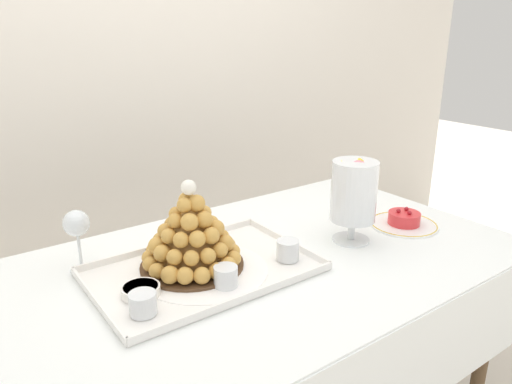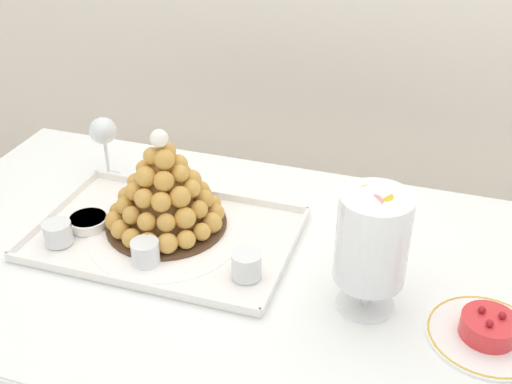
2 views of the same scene
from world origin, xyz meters
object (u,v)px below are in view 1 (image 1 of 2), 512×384
at_px(macaron_goblet, 354,193).
at_px(fruit_tart_plate, 404,221).
at_px(wine_glass, 77,226).
at_px(dessert_cup_centre, 288,251).
at_px(creme_brulee_ramekin, 141,290).
at_px(dessert_cup_left, 143,304).
at_px(croquembouche, 191,235).
at_px(serving_tray, 204,271).
at_px(dessert_cup_mid_left, 226,277).

bearing_deg(macaron_goblet, fruit_tart_plate, -4.76).
bearing_deg(wine_glass, macaron_goblet, -21.71).
xyz_separation_m(dessert_cup_centre, creme_brulee_ramekin, (-0.40, 0.06, -0.01)).
relative_size(dessert_cup_left, fruit_tart_plate, 0.28).
xyz_separation_m(croquembouche, macaron_goblet, (0.47, -0.12, 0.06)).
bearing_deg(serving_tray, fruit_tart_plate, -8.52).
xyz_separation_m(macaron_goblet, fruit_tart_plate, (0.22, -0.02, -0.14)).
distance_m(croquembouche, wine_glass, 0.29).
bearing_deg(dessert_cup_centre, croquembouche, 153.24).
bearing_deg(serving_tray, dessert_cup_mid_left, -87.55).
bearing_deg(creme_brulee_ramekin, serving_tray, 6.37).
bearing_deg(macaron_goblet, creme_brulee_ramekin, 174.33).
bearing_deg(serving_tray, macaron_goblet, -10.32).
height_order(macaron_goblet, fruit_tart_plate, macaron_goblet).
bearing_deg(creme_brulee_ramekin, dessert_cup_centre, -8.52).
bearing_deg(dessert_cup_centre, dessert_cup_left, -177.71).
bearing_deg(macaron_goblet, croquembouche, 165.76).
relative_size(dessert_cup_mid_left, dessert_cup_centre, 0.96).
bearing_deg(dessert_cup_centre, fruit_tart_plate, -2.77).
bearing_deg(croquembouche, wine_glass, 145.71).
height_order(dessert_cup_left, macaron_goblet, macaron_goblet).
bearing_deg(macaron_goblet, serving_tray, 169.68).
bearing_deg(dessert_cup_left, fruit_tart_plate, -0.36).
height_order(dessert_cup_left, wine_glass, wine_glass).
height_order(dessert_cup_mid_left, macaron_goblet, macaron_goblet).
bearing_deg(wine_glass, croquembouche, -34.29).
height_order(serving_tray, macaron_goblet, macaron_goblet).
distance_m(dessert_cup_mid_left, wine_glass, 0.41).
xyz_separation_m(creme_brulee_ramekin, wine_glass, (-0.07, 0.22, 0.11)).
distance_m(serving_tray, fruit_tart_plate, 0.69).
bearing_deg(wine_glass, fruit_tart_plate, -17.90).
bearing_deg(fruit_tart_plate, croquembouche, 168.75).
bearing_deg(dessert_cup_mid_left, croquembouche, 96.85).
bearing_deg(dessert_cup_left, macaron_goblet, 1.12).
distance_m(dessert_cup_centre, macaron_goblet, 0.27).
bearing_deg(dessert_cup_centre, serving_tray, 159.84).
height_order(croquembouche, fruit_tart_plate, croquembouche).
bearing_deg(creme_brulee_ramekin, croquembouche, 18.44).
distance_m(dessert_cup_left, macaron_goblet, 0.68).
distance_m(dessert_cup_mid_left, dessert_cup_centre, 0.21).
height_order(fruit_tart_plate, wine_glass, wine_glass).
height_order(croquembouche, creme_brulee_ramekin, croquembouche).
bearing_deg(croquembouche, dessert_cup_left, -145.80).
xyz_separation_m(dessert_cup_mid_left, creme_brulee_ramekin, (-0.18, 0.08, -0.01)).
bearing_deg(wine_glass, dessert_cup_left, -81.40).
bearing_deg(dessert_cup_left, croquembouche, 34.20).
bearing_deg(fruit_tart_plate, dessert_cup_centre, 177.23).
bearing_deg(dessert_cup_mid_left, serving_tray, 92.45).
relative_size(croquembouche, dessert_cup_left, 4.44).
height_order(croquembouche, dessert_cup_left, croquembouche).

